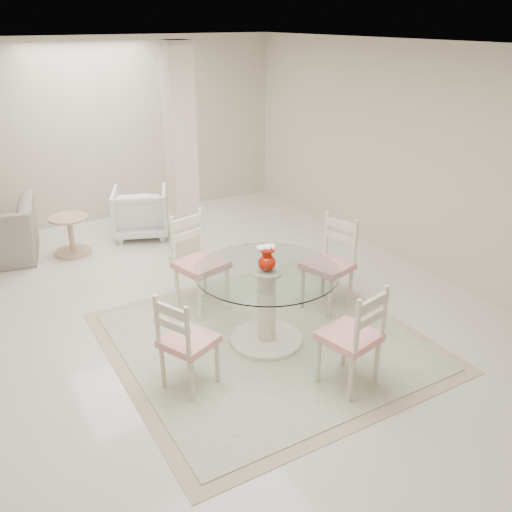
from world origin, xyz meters
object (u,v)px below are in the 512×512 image
dining_chair_south (357,331)px  armchair_white (141,212)px  column (182,160)px  dining_chair_east (332,257)px  dining_chair_west (183,337)px  dining_table (267,307)px  side_table (71,237)px  dining_chair_north (196,255)px  red_vase (267,259)px

dining_chair_south → armchair_white: bearing=-97.7°
column → armchair_white: 1.59m
dining_chair_east → dining_chair_west: dining_chair_east is taller
dining_table → side_table: bearing=109.5°
dining_table → dining_chair_east: (0.98, 0.28, 0.19)m
dining_chair_north → dining_chair_south: 2.05m
red_vase → armchair_white: size_ratio=0.33×
armchair_white → dining_chair_south: bearing=116.6°
dining_table → dining_chair_east: dining_chair_east is taller
dining_chair_west → side_table: size_ratio=1.92×
column → side_table: size_ratio=5.18×
dining_chair_south → side_table: 4.40m
dining_chair_east → dining_chair_north: (-1.26, 0.71, 0.03)m
column → dining_chair_west: bearing=-113.7°
column → dining_chair_east: size_ratio=2.41×
dining_table → red_vase: red_vase is taller
dining_table → dining_chair_east: bearing=15.7°
red_vase → dining_chair_south: (0.27, -0.99, -0.34)m
side_table → dining_chair_west: bearing=-87.5°
dining_chair_north → side_table: dining_chair_north is taller
column → armchair_white: size_ratio=3.49×
column → side_table: (-1.21, 1.05, -1.11)m
dining_chair_west → armchair_white: (0.89, 3.64, -0.18)m
side_table → armchair_white: bearing=9.8°
armchair_white → red_vase: bearing=113.4°
dining_table → armchair_white: size_ratio=1.74×
side_table → dining_chair_south: bearing=-71.5°
dining_chair_north → column: bearing=57.9°
column → red_vase: (-0.09, -2.13, -0.45)m
dining_chair_north → armchair_white: size_ratio=1.51×
column → dining_table: (-0.09, -2.14, -0.95)m
dining_chair_south → armchair_white: 4.36m
red_vase → armchair_white: (-0.09, 3.36, -0.55)m
dining_table → dining_chair_west: 1.02m
dining_chair_west → dining_chair_south: dining_chair_south is taller
dining_chair_north → dining_chair_west: bearing=-133.3°
armchair_white → side_table: bearing=31.7°
dining_chair_east → dining_chair_west: bearing=-90.6°
column → dining_chair_west: 2.77m
dining_chair_east → armchair_white: 3.27m
dining_table → dining_chair_north: (-0.27, 0.99, 0.22)m
dining_chair_west → side_table: dining_chair_west is taller
dining_chair_east → dining_chair_west: (-1.96, -0.56, -0.06)m
dining_chair_north → side_table: 2.38m
dining_table → armchair_white: 3.36m
dining_chair_north → dining_chair_west: dining_chair_north is taller
column → dining_chair_east: column is taller
red_vase → dining_chair_east: size_ratio=0.23×
red_vase → dining_chair_west: 1.08m
dining_chair_south → dining_chair_east: bearing=-131.9°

